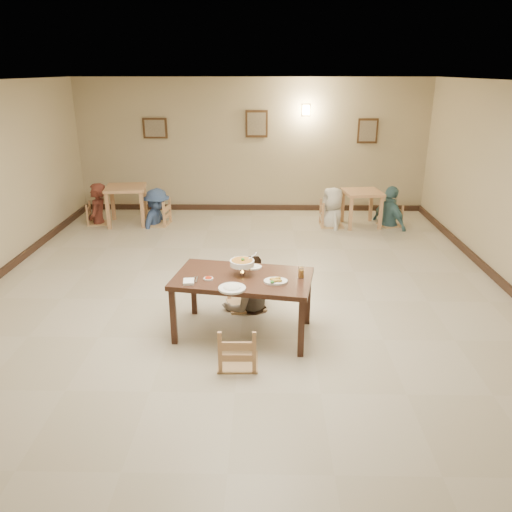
{
  "coord_description": "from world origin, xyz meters",
  "views": [
    {
      "loc": [
        0.3,
        -6.57,
        3.15
      ],
      "look_at": [
        0.19,
        -0.55,
        0.89
      ],
      "focal_mm": 35.0,
      "sensor_mm": 36.0,
      "label": 1
    }
  ],
  "objects_px": {
    "bg_table_left": "(126,193)",
    "bg_diner_b": "(155,189)",
    "bg_chair_rl": "(333,203)",
    "bg_table_right": "(362,197)",
    "bg_diner_d": "(393,186)",
    "curry_warmer": "(242,263)",
    "bg_diner_a": "(94,183)",
    "chair_near": "(237,326)",
    "main_table": "(243,282)",
    "bg_chair_ll": "(97,204)",
    "main_diner": "(248,256)",
    "chair_far": "(246,271)",
    "bg_diner_c": "(333,187)",
    "bg_chair_rr": "(391,206)",
    "bg_chair_lr": "(156,201)",
    "drink_glass": "(301,273)"
  },
  "relations": [
    {
      "from": "bg_chair_ll",
      "to": "bg_diner_d",
      "type": "bearing_deg",
      "value": -98.51
    },
    {
      "from": "chair_far",
      "to": "bg_diner_a",
      "type": "distance_m",
      "value": 5.21
    },
    {
      "from": "main_table",
      "to": "drink_glass",
      "type": "height_order",
      "value": "drink_glass"
    },
    {
      "from": "curry_warmer",
      "to": "bg_diner_c",
      "type": "height_order",
      "value": "bg_diner_c"
    },
    {
      "from": "curry_warmer",
      "to": "bg_chair_lr",
      "type": "xyz_separation_m",
      "value": [
        -2.04,
        4.65,
        -0.42
      ]
    },
    {
      "from": "bg_chair_lr",
      "to": "bg_diner_b",
      "type": "distance_m",
      "value": 0.27
    },
    {
      "from": "chair_far",
      "to": "bg_chair_ll",
      "type": "height_order",
      "value": "chair_far"
    },
    {
      "from": "bg_chair_ll",
      "to": "bg_chair_rr",
      "type": "distance_m",
      "value": 6.29
    },
    {
      "from": "bg_chair_lr",
      "to": "bg_chair_rl",
      "type": "relative_size",
      "value": 1.0
    },
    {
      "from": "main_table",
      "to": "bg_table_left",
      "type": "bearing_deg",
      "value": 129.36
    },
    {
      "from": "main_diner",
      "to": "bg_diner_a",
      "type": "distance_m",
      "value": 5.27
    },
    {
      "from": "chair_near",
      "to": "bg_diner_b",
      "type": "xyz_separation_m",
      "value": [
        -2.02,
        5.4,
        0.31
      ]
    },
    {
      "from": "chair_far",
      "to": "main_diner",
      "type": "distance_m",
      "value": 0.25
    },
    {
      "from": "curry_warmer",
      "to": "bg_chair_rr",
      "type": "height_order",
      "value": "curry_warmer"
    },
    {
      "from": "main_diner",
      "to": "bg_diner_b",
      "type": "xyz_separation_m",
      "value": [
        -2.09,
        3.97,
        0.01
      ]
    },
    {
      "from": "bg_table_left",
      "to": "bg_chair_ll",
      "type": "bearing_deg",
      "value": -179.87
    },
    {
      "from": "bg_chair_ll",
      "to": "bg_chair_lr",
      "type": "bearing_deg",
      "value": -100.54
    },
    {
      "from": "bg_table_left",
      "to": "bg_chair_ll",
      "type": "xyz_separation_m",
      "value": [
        -0.65,
        -0.0,
        -0.24
      ]
    },
    {
      "from": "bg_chair_lr",
      "to": "curry_warmer",
      "type": "bearing_deg",
      "value": 31.61
    },
    {
      "from": "main_table",
      "to": "bg_chair_ll",
      "type": "xyz_separation_m",
      "value": [
        -3.35,
        4.75,
        -0.26
      ]
    },
    {
      "from": "bg_table_right",
      "to": "bg_diner_c",
      "type": "height_order",
      "value": "bg_diner_c"
    },
    {
      "from": "bg_chair_rr",
      "to": "bg_diner_b",
      "type": "distance_m",
      "value": 5.0
    },
    {
      "from": "bg_chair_rr",
      "to": "main_table",
      "type": "bearing_deg",
      "value": -50.76
    },
    {
      "from": "bg_diner_d",
      "to": "main_diner",
      "type": "bearing_deg",
      "value": 116.64
    },
    {
      "from": "bg_table_left",
      "to": "bg_diner_b",
      "type": "bearing_deg",
      "value": -4.74
    },
    {
      "from": "bg_table_right",
      "to": "chair_far",
      "type": "bearing_deg",
      "value": -120.45
    },
    {
      "from": "main_diner",
      "to": "bg_chair_rl",
      "type": "bearing_deg",
      "value": -131.76
    },
    {
      "from": "bg_table_right",
      "to": "bg_diner_b",
      "type": "height_order",
      "value": "bg_diner_b"
    },
    {
      "from": "bg_diner_d",
      "to": "chair_far",
      "type": "bearing_deg",
      "value": 115.92
    },
    {
      "from": "bg_table_right",
      "to": "bg_diner_d",
      "type": "xyz_separation_m",
      "value": [
        0.62,
        0.01,
        0.24
      ]
    },
    {
      "from": "bg_table_left",
      "to": "bg_diner_b",
      "type": "height_order",
      "value": "bg_diner_b"
    },
    {
      "from": "bg_table_right",
      "to": "bg_chair_ll",
      "type": "relative_size",
      "value": 0.95
    },
    {
      "from": "bg_diner_a",
      "to": "bg_diner_b",
      "type": "distance_m",
      "value": 1.31
    },
    {
      "from": "bg_diner_b",
      "to": "bg_diner_c",
      "type": "xyz_separation_m",
      "value": [
        3.74,
        -0.03,
        0.05
      ]
    },
    {
      "from": "chair_far",
      "to": "bg_diner_c",
      "type": "relative_size",
      "value": 0.64
    },
    {
      "from": "bg_chair_rl",
      "to": "bg_table_right",
      "type": "bearing_deg",
      "value": -87.35
    },
    {
      "from": "chair_far",
      "to": "bg_table_left",
      "type": "relative_size",
      "value": 1.15
    },
    {
      "from": "chair_far",
      "to": "curry_warmer",
      "type": "distance_m",
      "value": 0.84
    },
    {
      "from": "bg_diner_a",
      "to": "bg_diner_b",
      "type": "relative_size",
      "value": 1.13
    },
    {
      "from": "main_table",
      "to": "chair_near",
      "type": "bearing_deg",
      "value": -82.77
    },
    {
      "from": "main_table",
      "to": "main_diner",
      "type": "distance_m",
      "value": 0.73
    },
    {
      "from": "main_table",
      "to": "bg_diner_a",
      "type": "xyz_separation_m",
      "value": [
        -3.35,
        4.75,
        0.19
      ]
    },
    {
      "from": "chair_near",
      "to": "bg_diner_d",
      "type": "relative_size",
      "value": 0.56
    },
    {
      "from": "chair_far",
      "to": "main_diner",
      "type": "bearing_deg",
      "value": -69.82
    },
    {
      "from": "chair_far",
      "to": "bg_diner_b",
      "type": "distance_m",
      "value": 4.43
    },
    {
      "from": "curry_warmer",
      "to": "bg_diner_a",
      "type": "distance_m",
      "value": 5.77
    },
    {
      "from": "bg_table_left",
      "to": "bg_diner_d",
      "type": "distance_m",
      "value": 5.64
    },
    {
      "from": "main_table",
      "to": "bg_diner_a",
      "type": "bearing_deg",
      "value": 134.96
    },
    {
      "from": "chair_near",
      "to": "bg_diner_d",
      "type": "xyz_separation_m",
      "value": [
        2.97,
        5.42,
        0.38
      ]
    },
    {
      "from": "bg_diner_d",
      "to": "drink_glass",
      "type": "bearing_deg",
      "value": 127.4
    }
  ]
}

